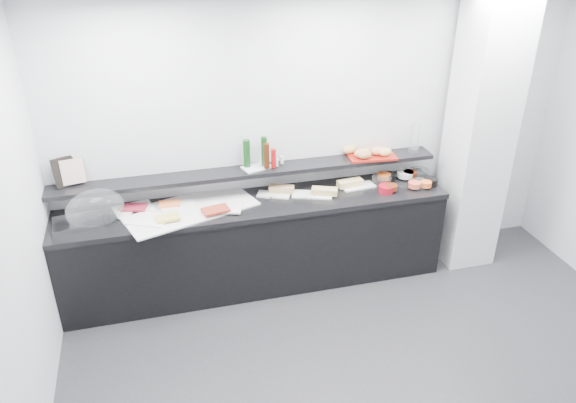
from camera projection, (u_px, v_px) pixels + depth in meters
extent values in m
plane|color=#2D2D30|center=(393.00, 397.00, 4.27)|extent=(5.00, 5.00, 0.00)
cube|color=silver|center=(319.00, 137.00, 5.35)|extent=(5.00, 0.02, 2.70)
plane|color=white|center=(437.00, 34.00, 3.00)|extent=(5.00, 5.00, 0.00)
cube|color=silver|center=(479.00, 136.00, 5.38)|extent=(0.50, 0.50, 2.70)
cube|color=black|center=(256.00, 246.00, 5.37)|extent=(3.60, 0.60, 0.85)
cube|color=black|center=(255.00, 204.00, 5.16)|extent=(3.62, 0.62, 0.05)
cube|color=black|center=(250.00, 171.00, 5.19)|extent=(3.60, 0.25, 0.04)
cube|color=silver|center=(78.00, 222.00, 4.77)|extent=(0.45, 0.32, 0.04)
ellipsoid|color=white|center=(95.00, 209.00, 4.77)|extent=(0.58, 0.47, 0.34)
cube|color=silver|center=(189.00, 209.00, 5.02)|extent=(1.28, 0.90, 0.01)
cube|color=white|center=(134.00, 209.00, 4.99)|extent=(0.38, 0.30, 0.01)
cube|color=maroon|center=(134.00, 207.00, 4.97)|extent=(0.24, 0.18, 0.02)
cube|color=white|center=(176.00, 205.00, 5.05)|extent=(0.34, 0.26, 0.01)
cube|color=orange|center=(170.00, 204.00, 5.03)|extent=(0.19, 0.13, 0.02)
cube|color=white|center=(147.00, 219.00, 4.82)|extent=(0.40, 0.35, 0.01)
cube|color=#CFBA50|center=(168.00, 218.00, 4.80)|extent=(0.22, 0.16, 0.02)
cube|color=white|center=(224.00, 207.00, 5.01)|extent=(0.37, 0.30, 0.01)
cube|color=maroon|center=(216.00, 210.00, 4.93)|extent=(0.26, 0.19, 0.02)
cube|color=silver|center=(274.00, 195.00, 5.26)|extent=(0.33, 0.24, 0.01)
cube|color=tan|center=(282.00, 189.00, 5.28)|extent=(0.25, 0.17, 0.06)
cylinder|color=#B3B4BA|center=(272.00, 196.00, 5.20)|extent=(0.14, 0.08, 0.01)
cube|color=white|center=(312.00, 195.00, 5.26)|extent=(0.40, 0.28, 0.01)
cube|color=tan|center=(325.00, 191.00, 5.24)|extent=(0.26, 0.18, 0.06)
cylinder|color=#B8BBBF|center=(310.00, 197.00, 5.20)|extent=(0.16, 0.01, 0.01)
cube|color=white|center=(358.00, 186.00, 5.41)|extent=(0.34, 0.18, 0.01)
cube|color=#E3C177|center=(350.00, 183.00, 5.39)|extent=(0.26, 0.12, 0.06)
cylinder|color=#ABADB2|center=(351.00, 186.00, 5.39)|extent=(0.16, 0.01, 0.01)
cylinder|color=white|center=(381.00, 180.00, 5.47)|extent=(0.20, 0.20, 0.07)
cylinder|color=#D2571C|center=(384.00, 176.00, 5.53)|extent=(0.17, 0.17, 0.05)
cylinder|color=black|center=(389.00, 177.00, 5.54)|extent=(0.18, 0.18, 0.07)
cylinder|color=#561D0C|center=(410.00, 174.00, 5.57)|extent=(0.14, 0.14, 0.05)
cylinder|color=white|center=(419.00, 173.00, 5.62)|extent=(0.19, 0.19, 0.07)
cylinder|color=silver|center=(405.00, 174.00, 5.57)|extent=(0.20, 0.20, 0.05)
cylinder|color=maroon|center=(386.00, 189.00, 5.30)|extent=(0.17, 0.17, 0.07)
cylinder|color=#5F1E0D|center=(392.00, 187.00, 5.31)|extent=(0.12, 0.12, 0.05)
cylinder|color=white|center=(420.00, 184.00, 5.40)|extent=(0.17, 0.17, 0.07)
cylinder|color=#E75838|center=(414.00, 185.00, 5.36)|extent=(0.16, 0.16, 0.05)
cylinder|color=black|center=(431.00, 182.00, 5.45)|extent=(0.18, 0.18, 0.07)
cylinder|color=orange|center=(426.00, 184.00, 5.37)|extent=(0.12, 0.12, 0.05)
cube|color=black|center=(66.00, 172.00, 4.83)|extent=(0.23, 0.15, 0.26)
cube|color=#CEA095|center=(73.00, 172.00, 4.83)|extent=(0.20, 0.09, 0.22)
cube|color=white|center=(257.00, 167.00, 5.21)|extent=(0.30, 0.23, 0.01)
cylinder|color=#0F3913|center=(247.00, 153.00, 5.15)|extent=(0.06, 0.06, 0.26)
cylinder|color=#39190A|center=(266.00, 156.00, 5.13)|extent=(0.07, 0.07, 0.24)
cylinder|color=#0E350E|center=(264.00, 151.00, 5.17)|extent=(0.07, 0.07, 0.28)
cylinder|color=#A40B0E|center=(274.00, 158.00, 5.15)|extent=(0.05, 0.05, 0.18)
cylinder|color=white|center=(282.00, 160.00, 5.26)|extent=(0.03, 0.03, 0.07)
cylinder|color=white|center=(277.00, 163.00, 5.20)|extent=(0.03, 0.03, 0.07)
cube|color=maroon|center=(370.00, 155.00, 5.46)|extent=(0.48, 0.36, 0.02)
ellipsoid|color=tan|center=(349.00, 150.00, 5.44)|extent=(0.14, 0.10, 0.08)
ellipsoid|color=#AB8541|center=(351.00, 149.00, 5.45)|extent=(0.14, 0.11, 0.08)
ellipsoid|color=#AA7441|center=(365.00, 155.00, 5.33)|extent=(0.15, 0.11, 0.08)
ellipsoid|color=#C87B4C|center=(361.00, 154.00, 5.35)|extent=(0.15, 0.11, 0.08)
ellipsoid|color=gold|center=(385.00, 152.00, 5.39)|extent=(0.15, 0.11, 0.08)
ellipsoid|color=#B19043|center=(364.00, 153.00, 5.37)|extent=(0.17, 0.14, 0.08)
ellipsoid|color=#D78452|center=(378.00, 151.00, 5.41)|extent=(0.14, 0.09, 0.08)
cylinder|color=silver|center=(414.00, 139.00, 5.45)|extent=(0.12, 0.12, 0.30)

